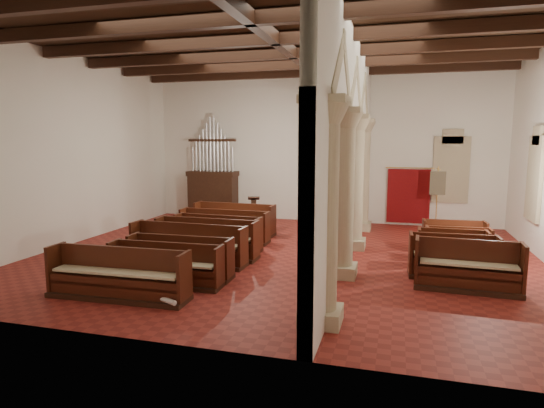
{
  "coord_description": "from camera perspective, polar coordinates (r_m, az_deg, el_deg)",
  "views": [
    {
      "loc": [
        3.05,
        -12.37,
        3.34
      ],
      "look_at": [
        -0.51,
        0.5,
        1.43
      ],
      "focal_mm": 30.0,
      "sensor_mm": 36.0,
      "label": 1
    }
  ],
  "objects": [
    {
      "name": "hymnal_box_c",
      "position": [
        12.03,
        -4.58,
        -6.8
      ],
      "size": [
        0.36,
        0.33,
        0.29
      ],
      "primitive_type": "cube",
      "rotation": [
        0.0,
        0.0,
        0.39
      ],
      "color": "navy",
      "rests_on": "floor"
    },
    {
      "name": "nave_pew_6",
      "position": [
        15.05,
        -6.02,
        -3.42
      ],
      "size": [
        3.03,
        0.77,
        1.04
      ],
      "rotation": [
        0.0,
        0.0,
        -0.03
      ],
      "color": "#311A0F",
      "rests_on": "floor"
    },
    {
      "name": "pipe_organ",
      "position": [
        19.5,
        -7.42,
        2.25
      ],
      "size": [
        2.1,
        0.85,
        4.4
      ],
      "color": "#311A0F",
      "rests_on": "floor"
    },
    {
      "name": "dossal_curtain",
      "position": [
        18.42,
        16.74,
        1.0
      ],
      "size": [
        1.8,
        0.07,
        2.17
      ],
      "color": "maroon",
      "rests_on": "floor"
    },
    {
      "name": "lectern",
      "position": [
        17.98,
        -2.32,
        -1.07
      ],
      "size": [
        0.55,
        0.58,
        1.14
      ],
      "rotation": [
        0.0,
        0.0,
        0.32
      ],
      "color": "#341B10",
      "rests_on": "floor"
    },
    {
      "name": "window_right_b",
      "position": [
        15.42,
        30.21,
        2.78
      ],
      "size": [
        0.03,
        1.0,
        2.2
      ],
      "primitive_type": "cube",
      "color": "#347762",
      "rests_on": "wall_right"
    },
    {
      "name": "floor",
      "position": [
        13.17,
        1.56,
        -6.57
      ],
      "size": [
        14.0,
        14.0,
        0.0
      ],
      "primitive_type": "plane",
      "color": "maroon",
      "rests_on": "ground"
    },
    {
      "name": "wall_back",
      "position": [
        18.62,
        6.07,
        7.03
      ],
      "size": [
        14.0,
        0.02,
        6.0
      ],
      "primitive_type": "cube",
      "color": "white",
      "rests_on": "floor"
    },
    {
      "name": "tube_heater_b",
      "position": [
        9.68,
        -14.06,
        -11.3
      ],
      "size": [
        1.0,
        0.52,
        0.1
      ],
      "primitive_type": "cylinder",
      "rotation": [
        0.0,
        1.57,
        -0.42
      ],
      "color": "silver",
      "rests_on": "floor"
    },
    {
      "name": "nave_pew_3",
      "position": [
        12.53,
        -10.5,
        -5.79
      ],
      "size": [
        3.28,
        0.83,
        1.08
      ],
      "rotation": [
        0.0,
        0.0,
        -0.03
      ],
      "color": "#311A0F",
      "rests_on": "floor"
    },
    {
      "name": "nave_pew_2",
      "position": [
        11.38,
        -11.43,
        -7.36
      ],
      "size": [
        2.62,
        0.74,
        1.01
      ],
      "rotation": [
        0.0,
        0.0,
        0.03
      ],
      "color": "#311A0F",
      "rests_on": "floor"
    },
    {
      "name": "nave_pew_5",
      "position": [
        13.93,
        -6.82,
        -4.34
      ],
      "size": [
        2.75,
        0.85,
        1.05
      ],
      "rotation": [
        0.0,
        0.0,
        -0.06
      ],
      "color": "#311A0F",
      "rests_on": "floor"
    },
    {
      "name": "tube_heater_a",
      "position": [
        9.98,
        -14.07,
        -10.7
      ],
      "size": [
        0.99,
        0.14,
        0.1
      ],
      "primitive_type": "cylinder",
      "rotation": [
        0.0,
        1.57,
        -0.04
      ],
      "color": "white",
      "rests_on": "floor"
    },
    {
      "name": "arcade",
      "position": [
        12.43,
        9.8,
        9.04
      ],
      "size": [
        0.9,
        11.9,
        6.0
      ],
      "color": "tan",
      "rests_on": "floor"
    },
    {
      "name": "aisle_pew_0",
      "position": [
        11.11,
        23.29,
        -8.02
      ],
      "size": [
        2.28,
        0.85,
        1.12
      ],
      "rotation": [
        0.0,
        0.0,
        -0.05
      ],
      "color": "#311A0F",
      "rests_on": "floor"
    },
    {
      "name": "wall_front",
      "position": [
        7.07,
        -10.16,
        5.26
      ],
      "size": [
        14.0,
        0.02,
        6.0
      ],
      "primitive_type": "cube",
      "color": "white",
      "rests_on": "floor"
    },
    {
      "name": "ceiling_beams",
      "position": [
        12.98,
        1.66,
        19.14
      ],
      "size": [
        13.8,
        11.8,
        0.3
      ],
      "primitive_type": null,
      "color": "#311A0F",
      "rests_on": "wall_back"
    },
    {
      "name": "aisle_pew_3",
      "position": [
        13.53,
        22.26,
        -5.39
      ],
      "size": [
        1.73,
        0.73,
        0.95
      ],
      "rotation": [
        0.0,
        0.0,
        0.05
      ],
      "color": "#311A0F",
      "rests_on": "floor"
    },
    {
      "name": "ceiling",
      "position": [
        13.02,
        1.67,
        19.91
      ],
      "size": [
        14.0,
        14.0,
        0.0
      ],
      "primitive_type": "plane",
      "rotation": [
        3.14,
        0.0,
        0.0
      ],
      "color": "black",
      "rests_on": "wall_back"
    },
    {
      "name": "window_back",
      "position": [
        18.49,
        21.53,
        4.02
      ],
      "size": [
        1.0,
        0.03,
        2.2
      ],
      "primitive_type": "cube",
      "color": "#347762",
      "rests_on": "wall_back"
    },
    {
      "name": "nave_pew_1",
      "position": [
        10.86,
        -13.21,
        -8.22
      ],
      "size": [
        2.72,
        0.73,
        0.98
      ],
      "rotation": [
        0.0,
        0.0,
        0.03
      ],
      "color": "#311A0F",
      "rests_on": "floor"
    },
    {
      "name": "nave_pew_0",
      "position": [
        10.25,
        -18.72,
        -9.25
      ],
      "size": [
        3.12,
        0.8,
        1.07
      ],
      "rotation": [
        0.0,
        0.0,
        0.03
      ],
      "color": "#311A0F",
      "rests_on": "floor"
    },
    {
      "name": "nave_pew_4",
      "position": [
        13.11,
        -8.18,
        -5.08
      ],
      "size": [
        2.99,
        0.77,
        1.1
      ],
      "rotation": [
        0.0,
        0.0,
        -0.01
      ],
      "color": "#311A0F",
      "rests_on": "floor"
    },
    {
      "name": "aisle_pew_2",
      "position": [
        12.79,
        21.62,
        -6.0
      ],
      "size": [
        1.73,
        0.69,
        1.02
      ],
      "rotation": [
        0.0,
        0.0,
        0.01
      ],
      "color": "#311A0F",
      "rests_on": "floor"
    },
    {
      "name": "nave_pew_7",
      "position": [
        16.13,
        -4.75,
        -2.54
      ],
      "size": [
        2.95,
        0.88,
        1.1
      ],
      "rotation": [
        0.0,
        0.0,
        -0.05
      ],
      "color": "#311A0F",
      "rests_on": "floor"
    },
    {
      "name": "wall_left",
      "position": [
        15.94,
        -23.78,
        6.22
      ],
      "size": [
        0.02,
        12.0,
        6.0
      ],
      "primitive_type": "cube",
      "color": "white",
      "rests_on": "floor"
    },
    {
      "name": "processional_banner",
      "position": [
        17.39,
        19.92,
        -0.77
      ],
      "size": [
        0.55,
        0.7,
        2.39
      ],
      "rotation": [
        0.0,
        0.0,
        0.11
      ],
      "color": "#311A0F",
      "rests_on": "floor"
    },
    {
      "name": "hymnal_box_b",
      "position": [
        11.83,
        -5.66,
        -7.03
      ],
      "size": [
        0.32,
        0.27,
        0.31
      ],
      "primitive_type": "cube",
      "rotation": [
        0.0,
        0.0,
        -0.06
      ],
      "color": "navy",
      "rests_on": "floor"
    },
    {
      "name": "aisle_pew_1",
      "position": [
        11.92,
        21.74,
        -6.95
      ],
      "size": [
        2.07,
        0.78,
        1.06
      ],
      "rotation": [
        0.0,
        0.0,
        0.03
      ],
      "color": "#311A0F",
      "rests_on": "floor"
    },
    {
      "name": "hymnal_box_a",
      "position": [
        9.72,
        -11.5,
        -10.63
      ],
      "size": [
        0.32,
        0.28,
        0.28
      ],
      "primitive_type": "cube",
      "rotation": [
        0.0,
        0.0,
        0.21
      ],
      "color": "navy",
      "rests_on": "floor"
    },
    {
      "name": "nave_pew_8",
      "position": [
        17.0,
        -3.93,
        -2.16
      ],
      "size": [
        2.6,
        0.71,
        0.95
      ],
      "rotation": [
        0.0,
        0.0,
        -0.03
      ],
      "color": "#311A0F",
      "rests_on": "floor"
    },
    {
      "name": "aisle_pew_4",
      "position": [
        14.41,
        21.83,
        -4.52
      ],
      "size": [
        1.8,
        0.76,
        0.98
      ],
      "rotation": [
        0.0,
        0.0,
        0.06
      ],
      "color": "#311A0F",
      "rests_on": "floor"
    }
  ]
}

